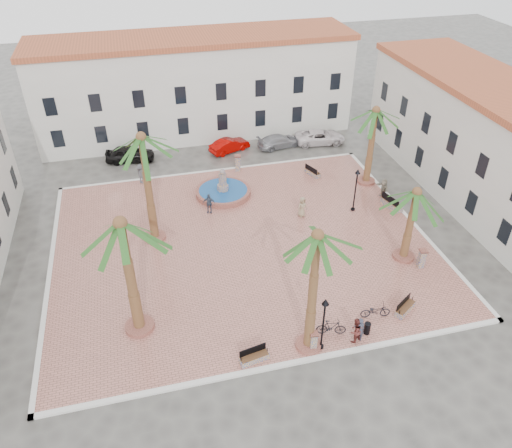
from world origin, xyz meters
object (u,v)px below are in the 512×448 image
object	(u,v)px
palm_nw	(143,149)
lamppost_e	(356,183)
bench_ne	(312,172)
bollard_se	(313,341)
cyclist_a	(359,329)
bicycle_a	(375,311)
palm_s	(317,249)
litter_bin	(367,328)
car_red	(229,145)
palm_e	(415,202)
cyclist_b	(355,330)
palm_ne	(375,120)
pedestrian_fountain_a	(302,207)
bollard_e	(422,258)
bicycle_b	(331,327)
lamppost_s	(324,315)
bench_s	(254,357)
car_silver	(279,141)
fountain	(223,191)
pedestrian_fountain_b	(209,203)
bollard_n	(238,163)
palm_sw	(123,237)
pedestrian_east	(383,188)
car_black	(130,154)
bench_se	(405,308)
bench_e	(392,204)
car_white	(320,137)

from	to	relation	value
palm_nw	lamppost_e	world-z (taller)	palm_nw
bench_ne	bollard_se	bearing A→B (deg)	139.45
cyclist_a	bicycle_a	distance (m)	2.26
palm_s	litter_bin	bearing A→B (deg)	1.43
cyclist_a	car_red	world-z (taller)	cyclist_a
car_red	bench_ne	bearing A→B (deg)	-159.56
palm_nw	palm_e	world-z (taller)	palm_nw
car_red	palm_nw	bearing A→B (deg)	124.98
cyclist_b	bicycle_a	bearing A→B (deg)	-169.18
palm_ne	pedestrian_fountain_a	distance (m)	9.18
bollard_e	bicycle_b	world-z (taller)	bollard_e
lamppost_s	bollard_se	xyz separation A→B (m)	(-0.47, -0.00, -1.81)
bench_s	car_silver	xyz separation A→B (m)	(8.70, 24.72, 0.23)
bench_s	lamppost_e	distance (m)	16.75
fountain	pedestrian_fountain_a	world-z (taller)	fountain
pedestrian_fountain_b	car_silver	world-z (taller)	pedestrian_fountain_b
bollard_se	litter_bin	size ratio (longest dim) A/B	1.69
bollard_n	bollard_e	xyz separation A→B (m)	(8.87, -15.89, -0.06)
litter_bin	bollard_n	bearing A→B (deg)	98.15
palm_sw	car_red	distance (m)	23.92
pedestrian_east	bicycle_a	bearing A→B (deg)	-38.12
palm_nw	bollard_n	size ratio (longest dim) A/B	5.48
bollard_n	cyclist_a	world-z (taller)	cyclist_a
pedestrian_east	pedestrian_fountain_a	bearing A→B (deg)	-91.91
pedestrian_fountain_a	car_black	distance (m)	17.63
bicycle_a	bicycle_b	size ratio (longest dim) A/B	1.04
palm_ne	bench_se	size ratio (longest dim) A/B	4.15
lamppost_e	bench_e	bearing A→B (deg)	-6.53
palm_ne	bicycle_b	distance (m)	18.62
palm_s	lamppost_e	xyz separation A→B (m)	(7.90, 12.14, -4.35)
pedestrian_fountain_b	fountain	bearing A→B (deg)	73.37
bollard_n	bench_ne	bearing A→B (deg)	-20.94
bench_ne	bollard_n	distance (m)	6.57
bench_s	car_white	xyz separation A→B (m)	(12.81, 24.54, 0.28)
car_black	car_white	size ratio (longest dim) A/B	0.90
bollard_n	pedestrian_fountain_a	distance (m)	8.78
bench_ne	car_white	distance (m)	6.78
car_silver	bench_ne	bearing A→B (deg)	-179.39
litter_bin	pedestrian_fountain_a	distance (m)	12.26
car_white	cyclist_b	bearing A→B (deg)	170.02
cyclist_b	palm_e	bearing A→B (deg)	-161.38
fountain	car_silver	world-z (taller)	fountain
bench_s	pedestrian_fountain_a	distance (m)	14.38
bollard_se	cyclist_a	xyz separation A→B (m)	(2.65, 0.00, 0.18)
bollard_se	palm_e	bearing A→B (deg)	35.06
lamppost_e	cyclist_b	xyz separation A→B (m)	(-5.30, -12.41, -1.63)
bench_se	cyclist_a	distance (m)	3.95
palm_nw	car_red	distance (m)	16.23
palm_nw	bicycle_b	size ratio (longest dim) A/B	4.83
palm_ne	lamppost_s	distance (m)	19.31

